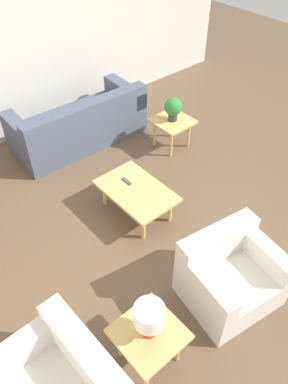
{
  "coord_description": "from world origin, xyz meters",
  "views": [
    {
      "loc": [
        -2.13,
        2.57,
        3.46
      ],
      "look_at": [
        0.23,
        0.53,
        0.55
      ],
      "focal_mm": 35.0,
      "sensor_mm": 36.0,
      "label": 1
    }
  ],
  "objects_px": {
    "coffee_table": "(136,192)",
    "side_table_plant": "(172,124)",
    "side_table_lamp": "(149,336)",
    "potted_plant": "(173,108)",
    "sofa": "(80,125)",
    "armchair": "(229,276)",
    "table_lamp": "(149,317)"
  },
  "relations": [
    {
      "from": "side_table_plant",
      "to": "potted_plant",
      "type": "height_order",
      "value": "potted_plant"
    },
    {
      "from": "coffee_table",
      "to": "side_table_plant",
      "type": "xyz_separation_m",
      "value": [
        0.75,
        -1.33,
        0.06
      ]
    },
    {
      "from": "armchair",
      "to": "coffee_table",
      "type": "distance_m",
      "value": 1.51
    },
    {
      "from": "sofa",
      "to": "table_lamp",
      "type": "xyz_separation_m",
      "value": [
        -3.25,
        1.45,
        0.42
      ]
    },
    {
      "from": "armchair",
      "to": "side_table_lamp",
      "type": "bearing_deg",
      "value": -171.52
    },
    {
      "from": "side_table_plant",
      "to": "table_lamp",
      "type": "relative_size",
      "value": 1.42
    },
    {
      "from": "sofa",
      "to": "side_table_plant",
      "type": "relative_size",
      "value": 3.74
    },
    {
      "from": "side_table_lamp",
      "to": "table_lamp",
      "type": "bearing_deg",
      "value": 90.0
    },
    {
      "from": "coffee_table",
      "to": "side_table_lamp",
      "type": "distance_m",
      "value": 1.87
    },
    {
      "from": "side_table_plant",
      "to": "side_table_lamp",
      "type": "xyz_separation_m",
      "value": [
        -2.25,
        2.44,
        0.0
      ]
    },
    {
      "from": "coffee_table",
      "to": "potted_plant",
      "type": "relative_size",
      "value": 2.76
    },
    {
      "from": "side_table_lamp",
      "to": "side_table_plant",
      "type": "bearing_deg",
      "value": -47.37
    },
    {
      "from": "sofa",
      "to": "potted_plant",
      "type": "xyz_separation_m",
      "value": [
        -1.0,
        -0.99,
        0.37
      ]
    },
    {
      "from": "sofa",
      "to": "potted_plant",
      "type": "distance_m",
      "value": 1.46
    },
    {
      "from": "side_table_plant",
      "to": "potted_plant",
      "type": "bearing_deg",
      "value": -90.0
    },
    {
      "from": "sofa",
      "to": "armchair",
      "type": "height_order",
      "value": "sofa"
    },
    {
      "from": "side_table_lamp",
      "to": "potted_plant",
      "type": "distance_m",
      "value": 3.33
    },
    {
      "from": "coffee_table",
      "to": "table_lamp",
      "type": "height_order",
      "value": "table_lamp"
    },
    {
      "from": "side_table_lamp",
      "to": "sofa",
      "type": "bearing_deg",
      "value": -24.02
    },
    {
      "from": "sofa",
      "to": "potted_plant",
      "type": "bearing_deg",
      "value": 136.96
    },
    {
      "from": "side_table_plant",
      "to": "table_lamp",
      "type": "height_order",
      "value": "table_lamp"
    },
    {
      "from": "potted_plant",
      "to": "table_lamp",
      "type": "bearing_deg",
      "value": 132.63
    },
    {
      "from": "side_table_lamp",
      "to": "potted_plant",
      "type": "xyz_separation_m",
      "value": [
        2.25,
        -2.44,
        0.27
      ]
    },
    {
      "from": "armchair",
      "to": "coffee_table",
      "type": "relative_size",
      "value": 1.01
    },
    {
      "from": "side_table_plant",
      "to": "potted_plant",
      "type": "xyz_separation_m",
      "value": [
        0.0,
        -0.0,
        0.27
      ]
    },
    {
      "from": "sofa",
      "to": "table_lamp",
      "type": "relative_size",
      "value": 5.31
    },
    {
      "from": "armchair",
      "to": "potted_plant",
      "type": "height_order",
      "value": "potted_plant"
    },
    {
      "from": "side_table_plant",
      "to": "table_lamp",
      "type": "bearing_deg",
      "value": 132.63
    },
    {
      "from": "coffee_table",
      "to": "table_lamp",
      "type": "bearing_deg",
      "value": 143.4
    },
    {
      "from": "side_table_plant",
      "to": "coffee_table",
      "type": "bearing_deg",
      "value": 119.45
    },
    {
      "from": "armchair",
      "to": "sofa",
      "type": "bearing_deg",
      "value": 92.34
    },
    {
      "from": "side_table_plant",
      "to": "sofa",
      "type": "bearing_deg",
      "value": 44.8
    }
  ]
}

